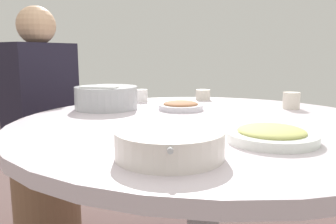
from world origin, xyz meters
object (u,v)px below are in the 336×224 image
dish_noodles (271,135)px  tea_cup_side (291,101)px  diner_left (41,95)px  tea_cup_near (203,95)px  round_dining_table (204,144)px  soup_bowl (170,144)px  rice_bowl (106,97)px  dish_tofu_braise (181,106)px  tea_cup_far (141,96)px  stool_for_diner_left (47,194)px

dish_noodles → tea_cup_side: tea_cup_side is taller
diner_left → tea_cup_near: bearing=-163.7°
round_dining_table → soup_bowl: bearing=88.7°
rice_bowl → dish_noodles: bearing=149.2°
round_dining_table → tea_cup_side: size_ratio=18.70×
dish_tofu_braise → rice_bowl: bearing=9.8°
rice_bowl → diner_left: bearing=-20.3°
dish_noodles → tea_cup_near: bearing=-68.3°
round_dining_table → dish_tofu_braise: (0.14, -0.21, 0.10)m
dish_noodles → rice_bowl: bearing=-30.8°
round_dining_table → diner_left: size_ratio=1.78×
dish_tofu_braise → tea_cup_near: 0.35m
dish_tofu_braise → tea_cup_far: bearing=-38.4°
tea_cup_near → diner_left: size_ratio=0.10×
round_dining_table → stool_for_diner_left: size_ratio=3.12×
soup_bowl → tea_cup_near: soup_bowl is taller
round_dining_table → tea_cup_far: bearing=-46.8°
tea_cup_near → rice_bowl: bearing=48.1°
dish_noodles → dish_tofu_braise: (0.36, -0.46, -0.00)m
tea_cup_far → diner_left: diner_left is taller
dish_noodles → tea_cup_far: bearing=-47.2°
rice_bowl → tea_cup_near: 0.54m
tea_cup_near → dish_tofu_braise: bearing=83.4°
tea_cup_near → soup_bowl: bearing=95.0°
soup_bowl → dish_tofu_braise: 0.68m
diner_left → tea_cup_far: bearing=-170.7°
diner_left → round_dining_table: bearing=160.3°
tea_cup_side → stool_for_diner_left: 1.33m
tea_cup_side → rice_bowl: bearing=14.8°
dish_noodles → diner_left: 1.25m
tea_cup_side → round_dining_table: bearing=48.7°
dish_tofu_braise → tea_cup_near: size_ratio=2.56×
dish_tofu_braise → diner_left: bearing=-8.1°
soup_bowl → dish_noodles: soup_bowl is taller
soup_bowl → diner_left: diner_left is taller
round_dining_table → tea_cup_side: 0.50m
dish_noodles → tea_cup_near: 0.86m
round_dining_table → soup_bowl: soup_bowl is taller
tea_cup_near → round_dining_table: bearing=100.0°
rice_bowl → dish_noodles: (-0.67, 0.40, -0.03)m
tea_cup_far → soup_bowl: bearing=113.3°
round_dining_table → diner_left: bearing=-19.7°
rice_bowl → dish_tofu_braise: 0.32m
soup_bowl → tea_cup_side: bearing=-111.9°
round_dining_table → tea_cup_side: (-0.32, -0.36, 0.12)m
soup_bowl → dish_noodles: bearing=-137.3°
dish_tofu_braise → tea_cup_near: bearing=-96.6°
dish_noodles → tea_cup_side: 0.61m
diner_left → tea_cup_side: bearing=-178.1°
soup_bowl → stool_for_diner_left: size_ratio=0.62×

